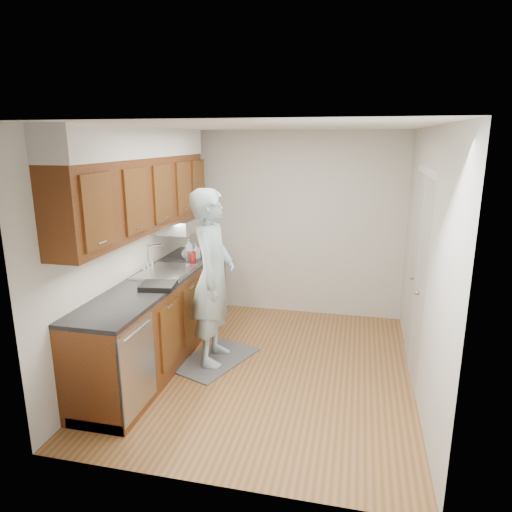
{
  "coord_description": "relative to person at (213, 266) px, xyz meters",
  "views": [
    {
      "loc": [
        0.88,
        -4.34,
        2.39
      ],
      "look_at": [
        -0.17,
        0.25,
        1.17
      ],
      "focal_mm": 32.0,
      "sensor_mm": 36.0,
      "label": 1
    }
  ],
  "objects": [
    {
      "name": "soda_can",
      "position": [
        -0.44,
        0.59,
        -0.08
      ],
      "size": [
        0.08,
        0.08,
        0.13
      ],
      "primitive_type": "cylinder",
      "rotation": [
        0.0,
        0.0,
        -0.15
      ],
      "color": "#AF1E1F",
      "rests_on": "counter"
    },
    {
      "name": "ceiling",
      "position": [
        0.59,
        -0.06,
        1.41
      ],
      "size": [
        3.5,
        3.5,
        0.0
      ],
      "primitive_type": "plane",
      "rotation": [
        3.14,
        0.0,
        0.0
      ],
      "color": "white",
      "rests_on": "wall_left"
    },
    {
      "name": "upper_cabinets",
      "position": [
        -0.74,
        -0.02,
        0.86
      ],
      "size": [
        0.47,
        2.8,
        1.21
      ],
      "color": "brown",
      "rests_on": "wall_left"
    },
    {
      "name": "dish_rack",
      "position": [
        -0.44,
        -0.41,
        -0.12
      ],
      "size": [
        0.37,
        0.33,
        0.05
      ],
      "primitive_type": "cube",
      "rotation": [
        0.0,
        0.0,
        0.16
      ],
      "color": "black",
      "rests_on": "counter"
    },
    {
      "name": "soap_bottle_c",
      "position": [
        -0.58,
        0.75,
        -0.06
      ],
      "size": [
        0.19,
        0.19,
        0.18
      ],
      "primitive_type": "imported",
      "rotation": [
        0.0,
        0.0,
        1.04
      ],
      "color": "silver",
      "rests_on": "counter"
    },
    {
      "name": "soap_bottle_a",
      "position": [
        -0.54,
        0.72,
        -0.01
      ],
      "size": [
        0.11,
        0.11,
        0.28
      ],
      "primitive_type": "imported",
      "rotation": [
        0.0,
        0.0,
        -0.06
      ],
      "color": "silver",
      "rests_on": "counter"
    },
    {
      "name": "floor_mat",
      "position": [
        0.0,
        -0.0,
        -1.08
      ],
      "size": [
        0.87,
        1.1,
        0.02
      ],
      "primitive_type": "cube",
      "rotation": [
        0.0,
        0.0,
        -0.37
      ],
      "color": "slate",
      "rests_on": "floor"
    },
    {
      "name": "counter",
      "position": [
        -0.61,
        -0.06,
        -0.6
      ],
      "size": [
        0.64,
        2.8,
        1.3
      ],
      "color": "brown",
      "rests_on": "floor"
    },
    {
      "name": "wall_back",
      "position": [
        0.59,
        1.69,
        0.16
      ],
      "size": [
        3.0,
        0.02,
        2.5
      ],
      "primitive_type": "cube",
      "color": "beige",
      "rests_on": "floor"
    },
    {
      "name": "closet_door",
      "position": [
        2.08,
        0.24,
        -0.06
      ],
      "size": [
        0.02,
        1.22,
        2.05
      ],
      "primitive_type": "cube",
      "color": "silver",
      "rests_on": "wall_right"
    },
    {
      "name": "person",
      "position": [
        0.0,
        0.0,
        0.0
      ],
      "size": [
        0.56,
        0.79,
        2.14
      ],
      "primitive_type": "imported",
      "rotation": [
        0.0,
        0.0,
        1.65
      ],
      "color": "#A5C2C8",
      "rests_on": "floor_mat"
    },
    {
      "name": "wall_right",
      "position": [
        2.09,
        -0.06,
        0.16
      ],
      "size": [
        0.02,
        3.5,
        2.5
      ],
      "primitive_type": "cube",
      "color": "beige",
      "rests_on": "floor"
    },
    {
      "name": "steel_can",
      "position": [
        -0.54,
        0.66,
        -0.08
      ],
      "size": [
        0.09,
        0.09,
        0.13
      ],
      "primitive_type": "cylinder",
      "rotation": [
        0.0,
        0.0,
        -0.3
      ],
      "color": "#A5A5AA",
      "rests_on": "counter"
    },
    {
      "name": "soap_bottle_b",
      "position": [
        -0.48,
        0.8,
        -0.05
      ],
      "size": [
        0.09,
        0.09,
        0.19
      ],
      "primitive_type": "imported",
      "rotation": [
        0.0,
        0.0,
        -0.08
      ],
      "color": "silver",
      "rests_on": "counter"
    },
    {
      "name": "floor",
      "position": [
        0.59,
        -0.06,
        -1.09
      ],
      "size": [
        3.5,
        3.5,
        0.0
      ],
      "primitive_type": "plane",
      "color": "#9D613B",
      "rests_on": "ground"
    },
    {
      "name": "wall_left",
      "position": [
        -0.91,
        -0.06,
        0.16
      ],
      "size": [
        0.02,
        3.5,
        2.5
      ],
      "primitive_type": "cube",
      "color": "beige",
      "rests_on": "floor"
    }
  ]
}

